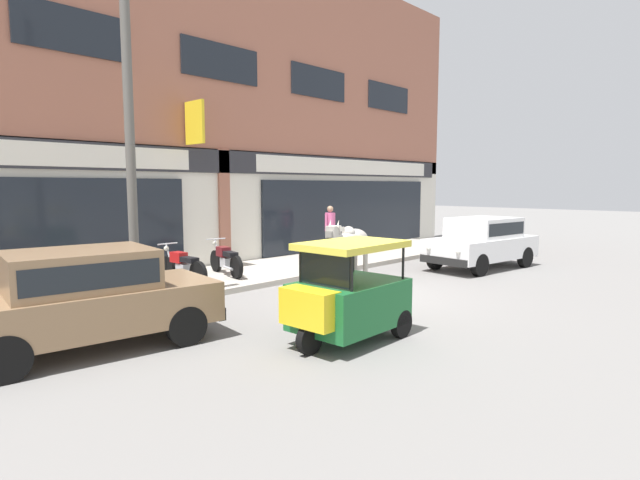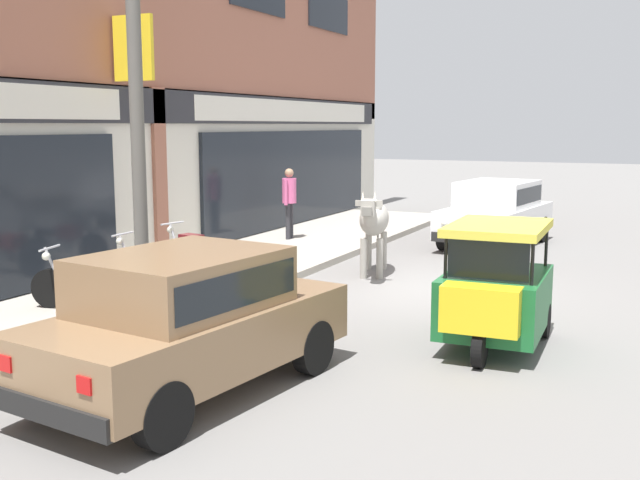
{
  "view_description": "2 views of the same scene",
  "coord_description": "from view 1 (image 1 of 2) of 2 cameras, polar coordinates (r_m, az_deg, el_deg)",
  "views": [
    {
      "loc": [
        -8.37,
        -6.66,
        2.36
      ],
      "look_at": [
        -0.44,
        1.0,
        1.17
      ],
      "focal_mm": 28.0,
      "sensor_mm": 36.0,
      "label": 1
    },
    {
      "loc": [
        -11.67,
        -3.64,
        2.7
      ],
      "look_at": [
        -1.79,
        1.0,
        1.02
      ],
      "focal_mm": 42.0,
      "sensor_mm": 36.0,
      "label": 2
    }
  ],
  "objects": [
    {
      "name": "cow",
      "position": [
        12.16,
        3.62,
        -0.23
      ],
      "size": [
        2.1,
        0.94,
        1.61
      ],
      "color": "#9E998E",
      "rests_on": "ground"
    },
    {
      "name": "auto_rickshaw",
      "position": [
        7.63,
        3.05,
        -6.72
      ],
      "size": [
        2.01,
        1.22,
        1.52
      ],
      "color": "black",
      "rests_on": "ground"
    },
    {
      "name": "shop_building",
      "position": [
        14.96,
        -11.79,
        14.74
      ],
      "size": [
        23.0,
        1.4,
        9.65
      ],
      "color": "#9E604C",
      "rests_on": "ground"
    },
    {
      "name": "pedestrian",
      "position": [
        15.97,
        1.17,
        1.71
      ],
      "size": [
        0.5,
        0.32,
        1.6
      ],
      "color": "#2D2D33",
      "rests_on": "sidewalk"
    },
    {
      "name": "utility_pole",
      "position": [
        10.18,
        -20.93,
        11.38
      ],
      "size": [
        0.18,
        0.18,
        6.45
      ],
      "primitive_type": "cylinder",
      "color": "#595651",
      "rests_on": "sidewalk"
    },
    {
      "name": "motorcycle_2",
      "position": [
        12.76,
        -10.74,
        -2.23
      ],
      "size": [
        0.64,
        1.79,
        0.88
      ],
      "color": "black",
      "rests_on": "sidewalk"
    },
    {
      "name": "car_1",
      "position": [
        7.95,
        -25.15,
        -5.63
      ],
      "size": [
        3.75,
        2.04,
        1.46
      ],
      "color": "black",
      "rests_on": "ground"
    },
    {
      "name": "motorcycle_1",
      "position": [
        12.0,
        -15.47,
        -2.88
      ],
      "size": [
        0.52,
        1.81,
        0.88
      ],
      "color": "black",
      "rests_on": "sidewalk"
    },
    {
      "name": "ground_plane",
      "position": [
        10.95,
        5.41,
        -6.29
      ],
      "size": [
        90.0,
        90.0,
        0.0
      ],
      "primitive_type": "plane",
      "color": "slate"
    },
    {
      "name": "sidewalk",
      "position": [
        13.54,
        -7.07,
        -3.62
      ],
      "size": [
        19.0,
        3.07,
        0.13
      ],
      "primitive_type": "cube",
      "color": "#A8A093",
      "rests_on": "ground"
    },
    {
      "name": "motorcycle_0",
      "position": [
        11.41,
        -21.62,
        -3.55
      ],
      "size": [
        0.68,
        1.78,
        0.88
      ],
      "color": "black",
      "rests_on": "sidewalk"
    },
    {
      "name": "car_0",
      "position": [
        15.06,
        18.05,
        -0.02
      ],
      "size": [
        3.75,
        2.02,
        1.46
      ],
      "color": "black",
      "rests_on": "ground"
    }
  ]
}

